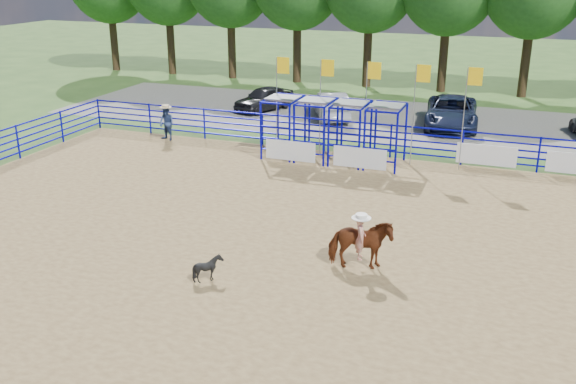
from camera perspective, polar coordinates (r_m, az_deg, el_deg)
The scene contains 11 objects.
ground at distance 19.19m, azimuth 2.87°, elevation -5.10°, with size 120.00×120.00×0.00m, color #3F6026.
arena_dirt at distance 19.19m, azimuth 2.87°, elevation -5.08°, with size 30.00×20.00×0.02m, color olive.
gravel_strip at distance 34.96m, azimuth 11.41°, elevation 6.13°, with size 40.00×10.00×0.01m, color slate.
horse_and_rider at distance 17.74m, azimuth 6.45°, elevation -4.40°, with size 1.90×1.22×2.24m.
calf at distance 17.31m, azimuth -7.11°, elevation -6.73°, with size 0.60×0.68×0.74m, color black.
spectator_cowboy at distance 31.03m, azimuth -10.74°, elevation 6.08°, with size 0.92×0.80×1.68m.
car_a at distance 36.96m, azimuth -2.12°, elevation 8.32°, with size 1.58×3.93×1.34m, color black.
car_b at distance 35.03m, azimuth 3.89°, elevation 7.70°, with size 1.50×4.30×1.42m, color #919399.
car_c at distance 34.13m, azimuth 14.33°, elevation 6.90°, with size 2.54×5.52×1.53m, color #141A32.
perimeter_fence at distance 18.89m, azimuth 2.91°, elevation -3.04°, with size 30.10×20.10×1.50m.
chute_assembly at distance 27.28m, azimuth 4.76°, elevation 5.32°, with size 19.32×2.41×4.20m.
Camera 1 is at (5.15, -16.61, 8.11)m, focal length 40.00 mm.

